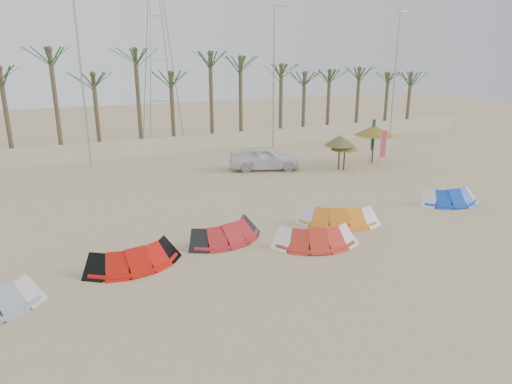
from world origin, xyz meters
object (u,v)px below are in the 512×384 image
kite_red_left (132,254)px  kite_blue (446,195)px  parasol_mid (340,140)px  parasol_right (374,130)px  kite_red_right (311,234)px  car (264,158)px  kite_red_mid (224,230)px  parasol_left (345,145)px  kite_orange (334,213)px

kite_red_left → kite_blue: same height
parasol_mid → parasol_right: parasol_right is taller
kite_red_right → parasol_right: size_ratio=1.35×
parasol_right → car: parasol_right is taller
kite_red_mid → car: (6.80, 10.18, 0.37)m
parasol_left → parasol_right: parasol_right is taller
parasol_left → parasol_right: (2.98, 0.77, 0.64)m
kite_orange → kite_blue: size_ratio=1.19×
kite_red_mid → kite_red_right: 3.65m
kite_red_mid → parasol_left: size_ratio=1.74×
kite_red_right → parasol_left: bearing=48.8°
kite_red_left → kite_red_mid: size_ratio=1.00×
kite_orange → parasol_right: (9.21, 8.79, 1.93)m
car → kite_red_right: bearing=-178.1°
kite_orange → parasol_left: parasol_left is taller
kite_red_mid → parasol_right: (14.57, 8.54, 1.93)m
parasol_mid → parasol_right: bearing=9.5°
parasol_mid → parasol_right: 3.30m
kite_red_left → car: size_ratio=0.78×
kite_red_mid → parasol_left: parasol_left is taller
kite_red_left → parasol_right: parasol_right is taller
kite_red_mid → car: bearing=56.2°
kite_red_mid → kite_blue: size_ratio=1.06×
car → kite_red_left: bearing=154.6°
parasol_mid → kite_red_mid: bearing=-144.8°
parasol_mid → car: 5.16m
kite_red_left → parasol_left: (15.51, 8.59, 1.29)m
kite_blue → car: car is taller
kite_red_mid → kite_blue: (12.32, -0.28, -0.00)m
kite_red_left → car: car is taller
kite_red_left → parasol_mid: bearing=30.0°
kite_blue → kite_red_left: bearing=-178.1°
car → parasol_left: bearing=-97.8°
car → kite_orange: bearing=-169.0°
kite_red_mid → kite_orange: bearing=-2.6°
kite_red_right → kite_orange: (2.28, 1.73, 0.00)m
kite_blue → parasol_right: bearing=75.7°
parasol_left → parasol_mid: size_ratio=0.89×
kite_red_left → kite_red_mid: same height
kite_blue → parasol_left: (-0.73, 8.05, 1.30)m
kite_orange → parasol_left: size_ratio=1.96×
kite_red_left → kite_red_right: bearing=-9.3°
kite_blue → parasol_right: (2.25, 8.83, 1.94)m
kite_red_left → kite_red_right: same height
parasol_left → parasol_right: size_ratio=0.76×
kite_blue → parasol_mid: 8.49m
parasol_left → parasol_right: 3.14m
kite_orange → parasol_left: bearing=52.1°
car → kite_blue: bearing=-133.3°
kite_red_mid → parasol_mid: 13.96m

